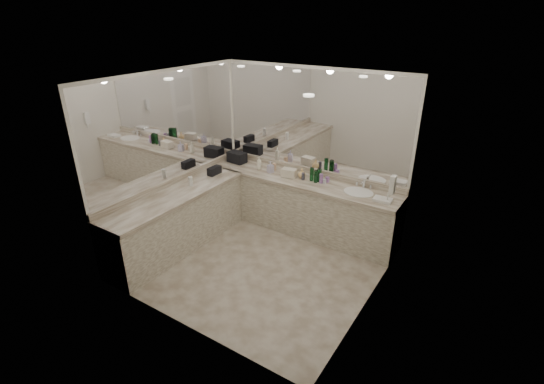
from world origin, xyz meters
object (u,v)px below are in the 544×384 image
Objects in this scene: wall_phone at (393,185)px; cream_cosmetic_case at (289,173)px; black_toiletry_bag at (237,158)px; soap_bottle_c at (302,173)px; soap_bottle_a at (259,163)px; hand_towel at (383,200)px; sink at (358,193)px; soap_bottle_b at (270,167)px.

cream_cosmetic_case is at bearing 165.53° from wall_phone.
black_toiletry_bag reaches higher than soap_bottle_c.
wall_phone is 1.11× the size of soap_bottle_a.
cream_cosmetic_case is at bearing -4.60° from black_toiletry_bag.
black_toiletry_bag is 1.12m from cream_cosmetic_case.
wall_phone is 0.96× the size of hand_towel.
black_toiletry_bag is at bearing 174.83° from soap_bottle_a.
sink is at bearing -5.15° from cream_cosmetic_case.
sink is 0.41m from hand_towel.
sink is 1.78m from soap_bottle_a.
soap_bottle_a is at bearing -180.00° from sink.
soap_bottle_b is at bearing 167.69° from wall_phone.
soap_bottle_a reaches higher than soap_bottle_c.
hand_towel is (0.39, -0.09, 0.03)m from sink.
wall_phone is at bearing -11.87° from soap_bottle_a.
soap_bottle_a is 0.25m from soap_bottle_b.
sink is 1.75× the size of hand_towel.
wall_phone reaches higher than hand_towel.
hand_towel is (-0.21, 0.41, -0.43)m from wall_phone.
soap_bottle_c is at bearing 174.12° from hand_towel.
soap_bottle_c is (0.80, 0.05, -0.03)m from soap_bottle_a.
cream_cosmetic_case is at bearing -177.83° from sink.
wall_phone is 1.86m from cream_cosmetic_case.
soap_bottle_b reaches higher than sink.
black_toiletry_bag is at bearing 177.00° from hand_towel.
hand_towel is at bearing -9.18° from cream_cosmetic_case.
cream_cosmetic_case is at bearing -153.87° from soap_bottle_c.
soap_bottle_b is at bearing 171.39° from cream_cosmetic_case.
cream_cosmetic_case is 0.21m from soap_bottle_c.
wall_phone is (0.61, -0.50, 0.46)m from sink.
black_toiletry_bag reaches higher than cream_cosmetic_case.
hand_towel is 1.38m from soap_bottle_c.
wall_phone reaches higher than soap_bottle_c.
wall_phone reaches higher than cream_cosmetic_case.
soap_bottle_c is at bearing 3.35° from soap_bottle_a.
soap_bottle_a is (-2.38, 0.50, -0.34)m from wall_phone.
soap_bottle_a reaches higher than soap_bottle_b.
soap_bottle_b is (-1.52, -0.04, 0.10)m from sink.
soap_bottle_a reaches higher than cream_cosmetic_case.
black_toiletry_bag reaches higher than hand_towel.
wall_phone is 1.53× the size of soap_bottle_c.
soap_bottle_a is (-2.17, 0.09, 0.09)m from hand_towel.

